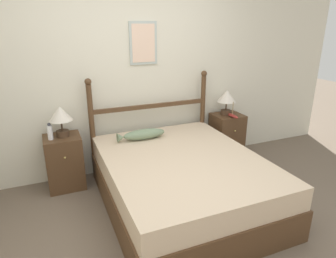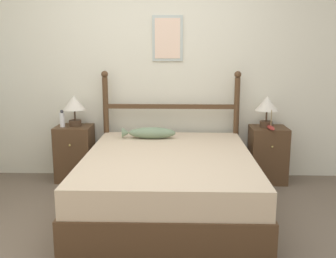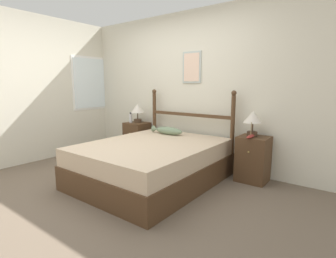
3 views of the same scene
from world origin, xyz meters
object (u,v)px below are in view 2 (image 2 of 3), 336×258
at_px(bed, 169,183).
at_px(nightstand_right, 268,154).
at_px(nightstand_left, 75,153).
at_px(model_boat, 271,127).
at_px(table_lamp_right, 267,106).
at_px(bottle, 62,119).
at_px(fish_pillow, 150,133).
at_px(table_lamp_left, 74,105).

relative_size(bed, nightstand_right, 3.10).
xyz_separation_m(nightstand_left, model_boat, (2.24, -0.12, 0.34)).
distance_m(nightstand_right, table_lamp_right, 0.57).
bearing_deg(bottle, nightstand_right, 1.10).
distance_m(table_lamp_right, model_boat, 0.26).
height_order(table_lamp_right, fish_pillow, table_lamp_right).
bearing_deg(bed, table_lamp_left, 141.43).
relative_size(nightstand_right, table_lamp_right, 1.81).
xyz_separation_m(table_lamp_right, model_boat, (0.03, -0.13, -0.22)).
distance_m(nightstand_left, table_lamp_left, 0.57).
height_order(nightstand_left, nightstand_right, same).
relative_size(table_lamp_left, bottle, 1.81).
relative_size(bed, fish_pillow, 3.41).
xyz_separation_m(nightstand_left, fish_pillow, (0.90, -0.22, 0.29)).
bearing_deg(table_lamp_left, nightstand_left, -157.28).
height_order(table_lamp_left, bottle, table_lamp_left).
xyz_separation_m(bed, table_lamp_left, (-1.10, 0.88, 0.61)).
distance_m(bed, fish_pillow, 0.77).
xyz_separation_m(bed, nightstand_left, (-1.12, 0.87, 0.05)).
xyz_separation_m(bottle, fish_pillow, (1.01, -0.17, -0.12)).
relative_size(nightstand_right, table_lamp_left, 1.81).
relative_size(nightstand_right, fish_pillow, 1.10).
distance_m(bed, nightstand_right, 1.42).
relative_size(table_lamp_right, fish_pillow, 0.61).
relative_size(nightstand_right, bottle, 3.28).
height_order(nightstand_right, table_lamp_left, table_lamp_left).
bearing_deg(bed, bottle, 146.21).
bearing_deg(fish_pillow, bottle, 170.28).
height_order(nightstand_right, model_boat, model_boat).
xyz_separation_m(table_lamp_left, bottle, (-0.13, -0.05, -0.16)).
bearing_deg(table_lamp_right, bottle, -178.68).
relative_size(bottle, model_boat, 0.76).
height_order(table_lamp_left, table_lamp_right, same).
height_order(model_boat, fish_pillow, model_boat).
bearing_deg(model_boat, fish_pillow, -175.72).
bearing_deg(bottle, fish_pillow, -9.72).
distance_m(bed, model_boat, 1.40).
xyz_separation_m(nightstand_right, fish_pillow, (-1.35, -0.22, 0.29)).
distance_m(table_lamp_left, bottle, 0.21).
xyz_separation_m(bed, nightstand_right, (1.12, 0.87, 0.05)).
bearing_deg(bottle, bed, -33.79).
bearing_deg(nightstand_right, table_lamp_left, 179.80).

